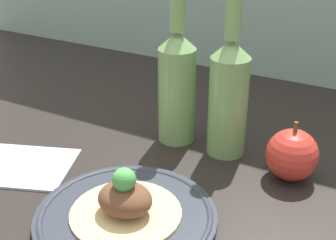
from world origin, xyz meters
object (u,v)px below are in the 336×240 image
at_px(cider_bottle_left, 177,82).
at_px(cider_bottle_right, 229,92).
at_px(apple, 292,155).
at_px(plated_food, 125,201).
at_px(plate, 126,217).

bearing_deg(cider_bottle_left, cider_bottle_right, 0.00).
relative_size(cider_bottle_left, apple, 3.00).
bearing_deg(plated_food, cider_bottle_left, 101.89).
height_order(cider_bottle_left, cider_bottle_right, same).
distance_m(cider_bottle_right, apple, 0.15).
height_order(plate, plated_food, plated_food).
relative_size(plate, cider_bottle_left, 0.85).
distance_m(plated_food, cider_bottle_right, 0.27).
xyz_separation_m(cider_bottle_right, apple, (0.13, -0.03, -0.07)).
xyz_separation_m(cider_bottle_left, apple, (0.23, -0.03, -0.07)).
relative_size(cider_bottle_left, cider_bottle_right, 1.00).
height_order(plate, cider_bottle_right, cider_bottle_right).
bearing_deg(cider_bottle_left, plate, -78.11).
bearing_deg(cider_bottle_right, plated_food, -100.30).
height_order(cider_bottle_left, apple, cider_bottle_left).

